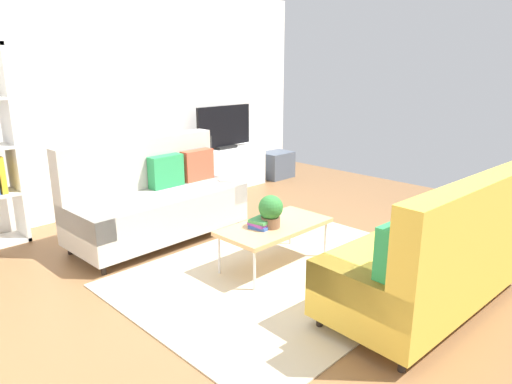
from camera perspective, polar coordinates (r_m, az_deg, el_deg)
ground_plane at (r=4.49m, az=2.18°, el=-9.09°), size 7.68×7.68×0.00m
wall_far at (r=6.33m, az=-16.99°, el=11.16°), size 6.40×0.12×2.90m
area_rug at (r=4.32m, az=3.82°, el=-10.05°), size 2.90×2.20×0.01m
couch_beige at (r=5.12m, az=-12.41°, el=-0.93°), size 1.92×0.89×1.10m
couch_green at (r=3.82m, az=21.39°, el=-7.56°), size 1.94×0.94×1.10m
coffee_table at (r=4.33m, az=2.35°, el=-4.43°), size 1.10×0.56×0.42m
tv_console at (r=7.08m, az=-4.03°, el=2.97°), size 1.40×0.44×0.64m
tv at (r=6.95m, az=-4.02°, el=8.02°), size 1.00×0.20×0.64m
storage_trunk at (r=7.78m, az=2.59°, el=3.41°), size 0.52×0.40×0.44m
potted_plant at (r=4.20m, az=1.85°, el=-2.32°), size 0.23×0.23×0.31m
table_book_0 at (r=4.26m, az=0.87°, el=-4.18°), size 0.27×0.23×0.03m
table_book_1 at (r=4.25m, az=0.87°, el=-3.82°), size 0.24×0.19×0.03m
table_book_2 at (r=4.24m, az=0.87°, el=-3.47°), size 0.27×0.22×0.03m
vase_0 at (r=6.68m, az=-8.14°, el=5.72°), size 0.12×0.12×0.19m
bottle_0 at (r=6.71m, az=-6.46°, el=5.94°), size 0.06×0.06×0.22m
bottle_1 at (r=6.78m, az=-5.73°, el=6.08°), size 0.05×0.05×0.22m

